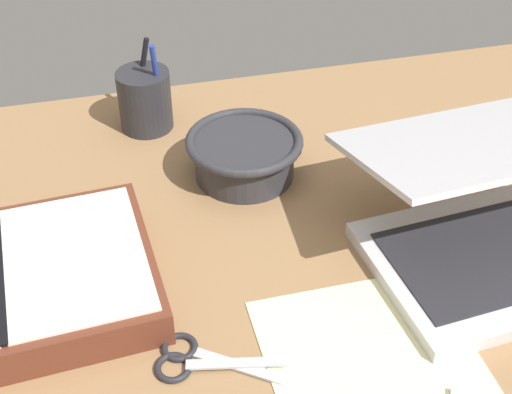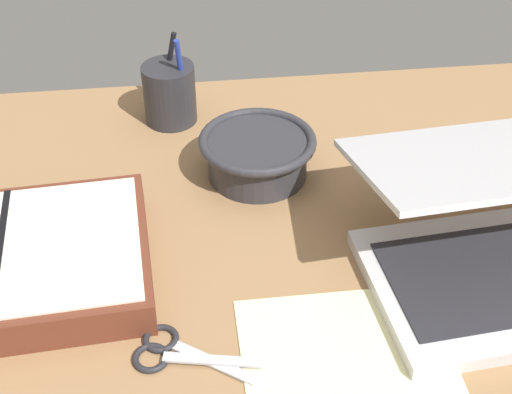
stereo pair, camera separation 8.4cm
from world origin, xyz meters
The scene contains 7 objects.
desk_top centered at (0.00, 0.00, 1.00)cm, with size 140.00×100.00×2.00cm, color #936D47.
laptop centered at (25.10, 0.86, 6.96)cm, with size 32.83×31.96×15.28cm.
bowl centered at (0.35, 22.89, 5.46)cm, with size 16.03×16.03×6.22cm.
pen_cup centered at (-11.42, 38.71, 6.64)cm, with size 7.92×7.92×14.21cm.
planner centered at (-31.41, 6.03, 4.32)cm, with size 34.51×25.80×4.83cm.
scissors centered at (-12.93, -7.39, 2.34)cm, with size 13.38×9.15×0.80cm.
paper_sheet_front centered at (5.28, -14.83, 2.08)cm, with size 21.92×27.84×0.16cm, color #F4EFB2.
Camera 1 is at (-18.17, -54.85, 60.96)cm, focal length 50.00 mm.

